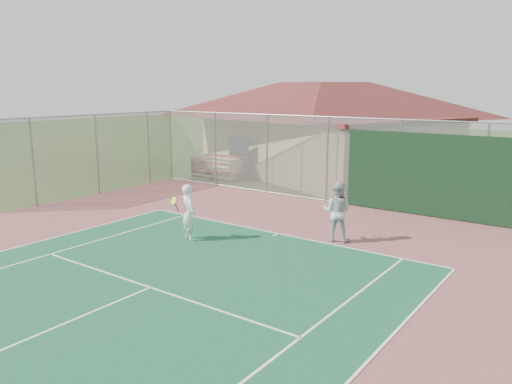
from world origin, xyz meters
TOP-DOWN VIEW (x-y plane):
  - back_fence at (2.11, 16.98)m, footprint 20.08×0.11m
  - side_fence_left at (-10.00, 12.50)m, footprint 0.08×9.00m
  - clubhouse at (-4.62, 23.21)m, footprint 15.94×13.34m
  - bleachers at (-8.27, 18.89)m, footprint 2.99×1.84m
  - player_white_front at (-1.92, 9.75)m, footprint 0.87×0.77m
  - player_grey_back at (1.84, 12.34)m, footprint 1.03×0.89m

SIDE VIEW (x-z plane):
  - bleachers at x=-8.27m, z-range 0.03..1.13m
  - player_white_front at x=-1.92m, z-range 0.01..1.75m
  - player_grey_back at x=1.84m, z-range 0.00..1.83m
  - back_fence at x=2.11m, z-range -0.09..3.43m
  - side_fence_left at x=-10.00m, z-range 0.00..3.50m
  - clubhouse at x=-4.62m, z-range 0.04..5.92m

